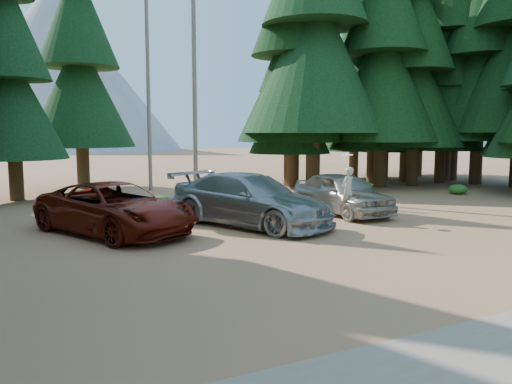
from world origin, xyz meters
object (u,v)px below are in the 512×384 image
log_mid (221,198)px  frisbee_player (348,190)px  red_pickup (115,208)px  silver_minivan_center (250,200)px  silver_minivan_right (342,193)px  log_left (156,202)px  log_right (278,198)px

log_mid → frisbee_player: bearing=-48.9°
red_pickup → silver_minivan_center: (4.23, -0.59, 0.08)m
silver_minivan_right → log_left: (-5.73, 5.05, -0.63)m
red_pickup → silver_minivan_right: (8.32, -0.03, 0.01)m
red_pickup → silver_minivan_right: 8.32m
red_pickup → log_left: (2.60, 5.01, -0.61)m
silver_minivan_center → silver_minivan_right: size_ratio=1.27×
red_pickup → silver_minivan_center: silver_minivan_center is taller
frisbee_player → log_mid: bearing=-94.9°
silver_minivan_right → log_mid: size_ratio=1.57×
silver_minivan_right → frisbee_player: (-0.71, -1.28, 0.29)m
silver_minivan_right → frisbee_player: 1.49m
silver_minivan_center → log_left: bearing=81.8°
red_pickup → log_right: bearing=1.5°
silver_minivan_center → log_mid: size_ratio=2.00×
log_mid → log_right: 2.57m
silver_minivan_right → log_left: 7.66m
red_pickup → silver_minivan_center: size_ratio=0.95×
silver_minivan_right → log_left: size_ratio=1.04×
silver_minivan_right → red_pickup: bearing=179.7°
red_pickup → silver_minivan_right: bearing=-24.9°
log_mid → silver_minivan_right: bearing=-39.0°
silver_minivan_center → log_mid: silver_minivan_center is taller
silver_minivan_center → frisbee_player: size_ratio=2.89×
red_pickup → log_mid: (5.69, 5.37, -0.65)m
red_pickup → log_mid: red_pickup is taller
silver_minivan_right → frisbee_player: bearing=-119.2°
silver_minivan_center → frisbee_player: bearing=-36.4°
red_pickup → log_right: (7.72, 3.80, -0.60)m
log_left → frisbee_player: bearing=-85.1°
frisbee_player → log_right: (0.11, 5.11, -0.90)m
log_mid → log_left: bearing=-148.4°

